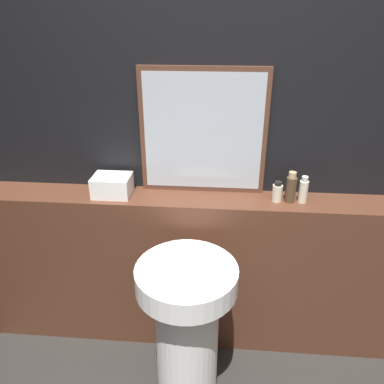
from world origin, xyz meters
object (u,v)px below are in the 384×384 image
(conditioner_bottle, at_px, (291,188))
(mirror, at_px, (203,132))
(shampoo_bottle, at_px, (277,192))
(pedestal_sink, at_px, (187,324))
(lotion_bottle, at_px, (303,190))
(towel_stack, at_px, (112,185))

(conditioner_bottle, bearing_deg, mirror, 167.96)
(mirror, bearing_deg, shampoo_bottle, -14.00)
(pedestal_sink, xyz_separation_m, conditioner_bottle, (0.51, 0.42, 0.57))
(pedestal_sink, relative_size, conditioner_bottle, 5.01)
(shampoo_bottle, height_order, lotion_bottle, lotion_bottle)
(shampoo_bottle, bearing_deg, conditioner_bottle, 0.00)
(mirror, xyz_separation_m, towel_stack, (-0.49, -0.10, -0.28))
(shampoo_bottle, bearing_deg, lotion_bottle, 0.00)
(pedestal_sink, relative_size, mirror, 1.26)
(towel_stack, distance_m, conditioner_bottle, 0.95)
(pedestal_sink, distance_m, towel_stack, 0.82)
(mirror, xyz_separation_m, shampoo_bottle, (0.40, -0.10, -0.28))
(mirror, relative_size, lotion_bottle, 4.61)
(pedestal_sink, height_order, conditioner_bottle, conditioner_bottle)
(mirror, bearing_deg, lotion_bottle, -10.62)
(pedestal_sink, bearing_deg, shampoo_bottle, 43.68)
(pedestal_sink, xyz_separation_m, towel_stack, (-0.45, 0.42, 0.55))
(towel_stack, xyz_separation_m, conditioner_bottle, (0.95, 0.00, 0.02))
(towel_stack, relative_size, lotion_bottle, 1.40)
(mirror, relative_size, conditioner_bottle, 3.99)
(conditioner_bottle, bearing_deg, lotion_bottle, 0.00)
(towel_stack, relative_size, conditioner_bottle, 1.21)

